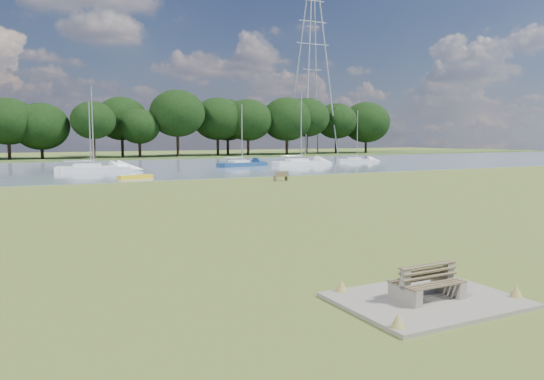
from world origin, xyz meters
name	(u,v)px	position (x,y,z in m)	size (l,w,h in m)	color
ground	(217,220)	(0.00, 0.00, 0.00)	(220.00, 220.00, 0.00)	olive
river	(88,169)	(0.00, 42.00, 0.00)	(220.00, 40.00, 0.10)	gray
far_bank	(62,159)	(0.00, 72.00, 0.00)	(220.00, 20.00, 0.40)	#4C6626
concrete_pad	(427,300)	(0.00, -14.00, 0.05)	(4.20, 3.20, 0.10)	gray
bench_pair	(427,283)	(0.00, -14.00, 0.46)	(1.67, 1.00, 0.89)	gray
riverbank_bench	(281,176)	(12.68, 17.37, 0.42)	(1.37, 0.49, 0.83)	brown
kayak	(136,177)	(1.76, 24.97, 0.21)	(3.20, 0.75, 0.32)	yellow
pylon	(313,43)	(47.74, 70.00, 22.40)	(7.53, 5.28, 36.03)	#9EA2A9
tree_line	(48,118)	(-2.26, 68.00, 6.72)	(138.28, 9.36, 11.33)	black
sailboat_0	(300,161)	(25.80, 36.72, 0.57)	(7.67, 2.31, 9.74)	silver
sailboat_1	(242,163)	(17.84, 37.69, 0.53)	(6.98, 3.55, 7.73)	navy
sailboat_4	(356,159)	(37.36, 40.30, 0.47)	(5.56, 3.39, 7.50)	silver
sailboat_5	(90,167)	(-0.39, 37.47, 0.50)	(7.13, 3.01, 7.56)	silver
sailboat_6	(93,167)	(-0.26, 36.40, 0.56)	(8.07, 3.97, 9.09)	silver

